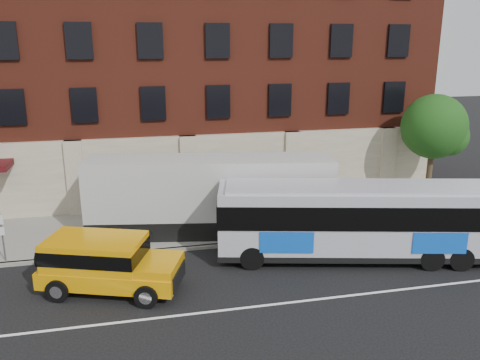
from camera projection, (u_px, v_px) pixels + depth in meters
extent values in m
plane|color=black|center=(231.00, 317.00, 16.97)|extent=(120.00, 120.00, 0.00)
cube|color=gray|center=(196.00, 224.00, 25.40)|extent=(60.00, 6.00, 0.15)
cube|color=gray|center=(205.00, 247.00, 22.58)|extent=(60.00, 0.25, 0.15)
cube|color=white|center=(228.00, 310.00, 17.44)|extent=(60.00, 0.12, 0.01)
cube|color=maroon|center=(176.00, 66.00, 30.86)|extent=(30.00, 10.00, 15.00)
cube|color=beige|center=(188.00, 171.00, 27.51)|extent=(30.00, 0.35, 4.00)
cube|color=beige|center=(76.00, 178.00, 26.16)|extent=(0.90, 0.55, 4.00)
cube|color=beige|center=(189.00, 172.00, 27.42)|extent=(0.90, 0.55, 4.00)
cube|color=beige|center=(292.00, 166.00, 28.68)|extent=(0.90, 0.55, 4.00)
cube|color=beige|center=(386.00, 161.00, 29.93)|extent=(0.90, 0.55, 4.00)
cube|color=black|center=(12.00, 107.00, 24.72)|extent=(1.30, 0.20, 1.80)
cube|color=black|center=(84.00, 105.00, 25.45)|extent=(1.30, 0.20, 1.80)
cube|color=black|center=(153.00, 103.00, 26.18)|extent=(1.30, 0.20, 1.80)
cube|color=black|center=(218.00, 102.00, 26.91)|extent=(1.30, 0.20, 1.80)
cube|color=black|center=(280.00, 100.00, 27.65)|extent=(1.30, 0.20, 1.80)
cube|color=black|center=(338.00, 99.00, 28.38)|extent=(1.30, 0.20, 1.80)
cube|color=black|center=(394.00, 97.00, 29.11)|extent=(1.30, 0.20, 1.80)
cube|color=black|center=(3.00, 41.00, 23.85)|extent=(1.30, 0.20, 1.80)
cube|color=black|center=(79.00, 41.00, 24.58)|extent=(1.30, 0.20, 1.80)
cube|color=black|center=(150.00, 41.00, 25.31)|extent=(1.30, 0.20, 1.80)
cube|color=black|center=(217.00, 41.00, 26.04)|extent=(1.30, 0.20, 1.80)
cube|color=black|center=(281.00, 41.00, 26.78)|extent=(1.30, 0.20, 1.80)
cube|color=black|center=(341.00, 41.00, 27.51)|extent=(1.30, 0.20, 1.80)
cube|color=black|center=(398.00, 41.00, 28.24)|extent=(1.30, 0.20, 1.80)
cube|color=black|center=(105.00, 183.00, 26.62)|extent=(2.60, 0.15, 2.80)
cube|color=black|center=(215.00, 177.00, 27.87)|extent=(2.60, 0.15, 2.80)
cube|color=black|center=(315.00, 171.00, 29.13)|extent=(2.60, 0.15, 2.80)
cylinder|color=slate|center=(3.00, 237.00, 20.67)|extent=(0.07, 0.07, 2.50)
cube|color=silver|center=(1.00, 231.00, 20.45)|extent=(0.30, 0.03, 0.35)
cylinder|color=#3C2D1E|center=(429.00, 177.00, 28.27)|extent=(0.32, 0.32, 3.00)
sphere|color=#184112|center=(434.00, 127.00, 27.48)|extent=(3.60, 3.60, 3.60)
sphere|color=#184112|center=(449.00, 136.00, 27.39)|extent=(2.20, 2.20, 2.20)
sphere|color=#184112|center=(420.00, 133.00, 27.84)|extent=(2.00, 2.00, 2.00)
cube|color=#B2B3BD|center=(360.00, 220.00, 21.12)|extent=(12.26, 5.19, 2.85)
cube|color=black|center=(358.00, 248.00, 21.48)|extent=(12.32, 5.25, 0.25)
cube|color=#B2B3BD|center=(362.00, 187.00, 20.72)|extent=(11.61, 4.76, 0.12)
cube|color=black|center=(360.00, 209.00, 20.99)|extent=(12.36, 5.29, 1.00)
cube|color=blue|center=(287.00, 243.00, 20.07)|extent=(2.15, 0.54, 0.90)
cube|color=blue|center=(419.00, 221.00, 22.46)|extent=(2.15, 0.54, 0.90)
cylinder|color=black|center=(252.00, 258.00, 20.43)|extent=(1.04, 0.52, 1.00)
cylinder|color=black|center=(252.00, 237.00, 22.61)|extent=(1.04, 0.52, 1.00)
cylinder|color=black|center=(432.00, 259.00, 20.34)|extent=(1.04, 0.52, 1.00)
cylinder|color=black|center=(414.00, 238.00, 22.52)|extent=(1.04, 0.52, 1.00)
cylinder|color=black|center=(461.00, 259.00, 20.33)|extent=(1.04, 0.52, 1.00)
cylinder|color=black|center=(440.00, 238.00, 22.50)|extent=(1.04, 0.52, 1.00)
cube|color=#F3A107|center=(112.00, 273.00, 18.63)|extent=(5.56, 3.76, 0.64)
cube|color=#F3A107|center=(95.00, 252.00, 18.47)|extent=(4.04, 3.18, 1.07)
cube|color=black|center=(95.00, 250.00, 18.46)|extent=(4.09, 3.23, 0.54)
cube|color=#F3A107|center=(157.00, 264.00, 18.28)|extent=(2.20, 2.46, 0.32)
cube|color=black|center=(179.00, 276.00, 18.30)|extent=(0.64, 1.63, 0.59)
cylinder|color=black|center=(42.00, 258.00, 18.84)|extent=(0.50, 0.85, 0.81)
cylinder|color=black|center=(146.00, 296.00, 17.50)|extent=(0.91, 0.57, 0.86)
cylinder|color=silver|center=(146.00, 296.00, 17.50)|extent=(0.55, 0.46, 0.47)
cylinder|color=black|center=(163.00, 270.00, 19.50)|extent=(0.91, 0.57, 0.86)
cylinder|color=silver|center=(163.00, 270.00, 19.50)|extent=(0.55, 0.46, 0.47)
cylinder|color=black|center=(58.00, 291.00, 17.91)|extent=(0.91, 0.57, 0.86)
cylinder|color=silver|center=(58.00, 291.00, 17.91)|extent=(0.55, 0.46, 0.47)
cylinder|color=black|center=(83.00, 265.00, 19.91)|extent=(0.91, 0.57, 0.86)
cylinder|color=silver|center=(83.00, 265.00, 19.91)|extent=(0.55, 0.46, 0.47)
cube|color=black|center=(211.00, 225.00, 24.01)|extent=(11.83, 4.30, 1.06)
cube|color=beige|center=(210.00, 187.00, 23.49)|extent=(11.83, 4.34, 2.80)
cylinder|color=black|center=(116.00, 236.00, 22.77)|extent=(1.00, 0.43, 0.97)
cylinder|color=black|center=(125.00, 219.00, 24.91)|extent=(1.00, 0.43, 0.97)
cylinder|color=black|center=(142.00, 235.00, 22.82)|extent=(1.00, 0.43, 0.97)
cylinder|color=black|center=(148.00, 219.00, 24.96)|extent=(1.00, 0.43, 0.97)
cylinder|color=black|center=(279.00, 233.00, 23.09)|extent=(1.00, 0.43, 0.97)
cylinder|color=black|center=(274.00, 217.00, 25.23)|extent=(1.00, 0.43, 0.97)
cylinder|color=black|center=(304.00, 233.00, 23.14)|extent=(1.00, 0.43, 0.97)
cylinder|color=black|center=(296.00, 217.00, 25.28)|extent=(1.00, 0.43, 0.97)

